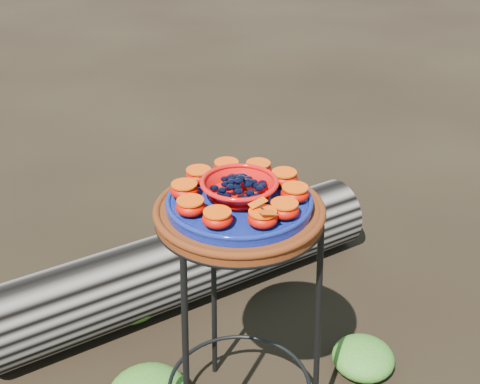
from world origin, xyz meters
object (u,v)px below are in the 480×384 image
object	(u,v)px
red_bowl	(239,190)
driftwood_log	(188,263)
plant_stand	(239,331)
cobalt_plate	(239,203)
terracotta_saucer	(239,213)

from	to	relation	value
red_bowl	driftwood_log	xyz separation A→B (m)	(0.04, 0.64, -0.64)
plant_stand	cobalt_plate	xyz separation A→B (m)	(0.00, 0.00, 0.39)
plant_stand	driftwood_log	xyz separation A→B (m)	(0.04, 0.64, -0.21)
terracotta_saucer	cobalt_plate	distance (m)	0.03
terracotta_saucer	red_bowl	xyz separation A→B (m)	(0.00, 0.00, 0.06)
terracotta_saucer	red_bowl	distance (m)	0.06
cobalt_plate	driftwood_log	xyz separation A→B (m)	(0.04, 0.64, -0.61)
plant_stand	cobalt_plate	world-z (taller)	cobalt_plate
driftwood_log	terracotta_saucer	bearing A→B (deg)	-93.94
terracotta_saucer	red_bowl	size ratio (longest dim) A/B	2.33
terracotta_saucer	cobalt_plate	size ratio (longest dim) A/B	1.17
cobalt_plate	driftwood_log	bearing A→B (deg)	86.06
cobalt_plate	red_bowl	world-z (taller)	red_bowl
terracotta_saucer	cobalt_plate	world-z (taller)	cobalt_plate
plant_stand	terracotta_saucer	world-z (taller)	terracotta_saucer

